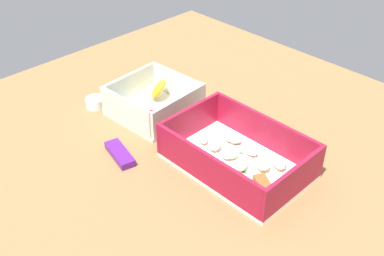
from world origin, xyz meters
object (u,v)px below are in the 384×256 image
object	(u,v)px
fruit_bowl	(154,105)
candy_bar	(120,154)
pasta_container	(238,157)
paper_cup_liner	(95,102)

from	to	relation	value
fruit_bowl	candy_bar	xyz separation A→B (cm)	(-5.64, 12.21, -1.40)
candy_bar	fruit_bowl	bearing A→B (deg)	-65.21
pasta_container	candy_bar	xyz separation A→B (cm)	(14.88, 11.54, -1.32)
candy_bar	paper_cup_liner	xyz separation A→B (cm)	(15.34, -5.91, 0.30)
pasta_container	fruit_bowl	bearing A→B (deg)	-2.01
pasta_container	candy_bar	distance (cm)	18.88
candy_bar	paper_cup_liner	world-z (taller)	paper_cup_liner
fruit_bowl	paper_cup_liner	bearing A→B (deg)	33.01
pasta_container	paper_cup_liner	world-z (taller)	pasta_container
pasta_container	paper_cup_liner	distance (cm)	30.76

